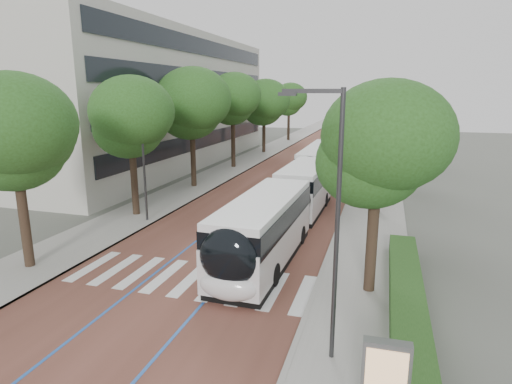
{
  "coord_description": "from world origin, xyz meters",
  "views": [
    {
      "loc": [
        7.93,
        -14.72,
        8.01
      ],
      "look_at": [
        1.06,
        8.03,
        2.4
      ],
      "focal_mm": 30.0,
      "sensor_mm": 36.0,
      "label": 1
    }
  ],
  "objects": [
    {
      "name": "ground",
      "position": [
        0.0,
        0.0,
        0.0
      ],
      "size": [
        160.0,
        160.0,
        0.0
      ],
      "primitive_type": "plane",
      "color": "#51544C",
      "rests_on": "ground"
    },
    {
      "name": "road",
      "position": [
        0.0,
        40.0,
        0.01
      ],
      "size": [
        11.0,
        140.0,
        0.02
      ],
      "primitive_type": "cube",
      "color": "#552F26",
      "rests_on": "ground"
    },
    {
      "name": "sidewalk_left",
      "position": [
        -7.5,
        40.0,
        0.06
      ],
      "size": [
        4.0,
        140.0,
        0.12
      ],
      "primitive_type": "cube",
      "color": "#9C9994",
      "rests_on": "ground"
    },
    {
      "name": "sidewalk_right",
      "position": [
        7.5,
        40.0,
        0.06
      ],
      "size": [
        4.0,
        140.0,
        0.12
      ],
      "primitive_type": "cube",
      "color": "#9C9994",
      "rests_on": "ground"
    },
    {
      "name": "kerb_left",
      "position": [
        -5.6,
        40.0,
        0.06
      ],
      "size": [
        0.2,
        140.0,
        0.14
      ],
      "primitive_type": "cube",
      "color": "gray",
      "rests_on": "ground"
    },
    {
      "name": "kerb_right",
      "position": [
        5.6,
        40.0,
        0.06
      ],
      "size": [
        0.2,
        140.0,
        0.14
      ],
      "primitive_type": "cube",
      "color": "gray",
      "rests_on": "ground"
    },
    {
      "name": "zebra_crossing",
      "position": [
        0.2,
        1.0,
        0.03
      ],
      "size": [
        10.55,
        3.6,
        0.01
      ],
      "color": "silver",
      "rests_on": "ground"
    },
    {
      "name": "lane_line_left",
      "position": [
        -1.6,
        40.0,
        0.02
      ],
      "size": [
        0.12,
        126.0,
        0.01
      ],
      "primitive_type": "cube",
      "color": "#2255AB",
      "rests_on": "road"
    },
    {
      "name": "lane_line_right",
      "position": [
        1.6,
        40.0,
        0.02
      ],
      "size": [
        0.12,
        126.0,
        0.01
      ],
      "primitive_type": "cube",
      "color": "#2255AB",
      "rests_on": "road"
    },
    {
      "name": "office_building",
      "position": [
        -19.47,
        28.0,
        7.0
      ],
      "size": [
        18.11,
        40.0,
        14.0
      ],
      "color": "#B2B1A5",
      "rests_on": "ground"
    },
    {
      "name": "hedge",
      "position": [
        9.1,
        0.0,
        0.52
      ],
      "size": [
        1.2,
        14.0,
        0.8
      ],
      "primitive_type": "cube",
      "color": "#1F4518",
      "rests_on": "sidewalk_right"
    },
    {
      "name": "streetlight_near",
      "position": [
        6.62,
        -3.0,
        4.82
      ],
      "size": [
        1.82,
        0.2,
        8.0
      ],
      "color": "#303032",
      "rests_on": "sidewalk_right"
    },
    {
      "name": "streetlight_far",
      "position": [
        6.62,
        22.0,
        4.82
      ],
      "size": [
        1.82,
        0.2,
        8.0
      ],
      "color": "#303032",
      "rests_on": "sidewalk_right"
    },
    {
      "name": "lamp_post_left",
      "position": [
        -6.1,
        8.0,
        4.12
      ],
      "size": [
        0.14,
        0.14,
        8.0
      ],
      "primitive_type": "cylinder",
      "color": "#303032",
      "rests_on": "sidewalk_left"
    },
    {
      "name": "trees_left",
      "position": [
        -7.5,
        26.28,
        6.47
      ],
      "size": [
        6.29,
        60.33,
        9.39
      ],
      "color": "black",
      "rests_on": "ground"
    },
    {
      "name": "trees_right",
      "position": [
        7.7,
        23.28,
        5.87
      ],
      "size": [
        5.31,
        47.11,
        8.55
      ],
      "color": "black",
      "rests_on": "ground"
    },
    {
      "name": "lead_bus",
      "position": [
        2.83,
        7.6,
        1.63
      ],
      "size": [
        2.93,
        18.45,
        3.2
      ],
      "rotation": [
        0.0,
        0.0,
        -0.02
      ],
      "color": "black",
      "rests_on": "ground"
    },
    {
      "name": "bus_queued_0",
      "position": [
        2.47,
        23.1,
        1.62
      ],
      "size": [
        2.6,
        12.41,
        3.2
      ],
      "rotation": [
        0.0,
        0.0,
        0.0
      ],
      "color": "silver",
      "rests_on": "ground"
    },
    {
      "name": "bus_queued_1",
      "position": [
        2.14,
        37.18,
        1.62
      ],
      "size": [
        3.34,
        12.54,
        3.2
      ],
      "rotation": [
        0.0,
        0.0,
        0.07
      ],
      "color": "silver",
      "rests_on": "ground"
    },
    {
      "name": "ad_panel",
      "position": [
        8.31,
        -5.49,
        1.33
      ],
      "size": [
        1.12,
        0.44,
        2.3
      ],
      "rotation": [
        0.0,
        0.0,
        0.03
      ],
      "color": "#59595B",
      "rests_on": "sidewalk_right"
    }
  ]
}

